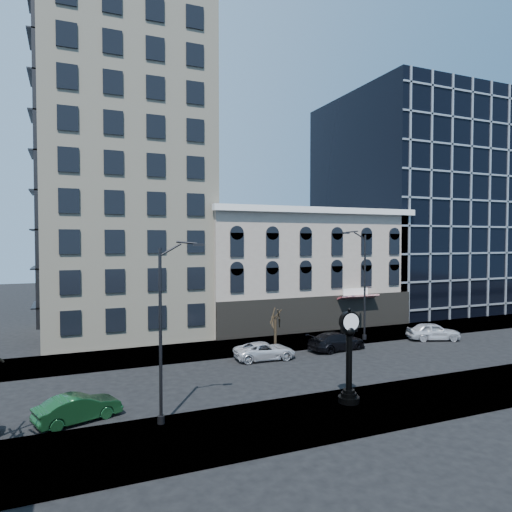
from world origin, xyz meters
name	(u,v)px	position (x,y,z in m)	size (l,w,h in m)	color
ground	(252,376)	(0.00, 0.00, 0.00)	(160.00, 160.00, 0.00)	black
sidewalk_far	(216,349)	(0.00, 8.00, 0.06)	(160.00, 6.00, 0.12)	#9B988D
sidewalk_near	(310,417)	(0.00, -8.00, 0.06)	(160.00, 6.00, 0.12)	#9B988D
cream_tower	(123,139)	(-6.11, 18.88, 19.32)	(15.90, 15.40, 42.50)	beige
victorian_row	(298,270)	(12.00, 15.89, 6.00)	(22.60, 11.19, 12.50)	#A69789
glass_office	(411,205)	(32.00, 20.91, 14.00)	(20.00, 20.15, 28.00)	black
street_clock	(349,360)	(3.01, -7.08, 2.53)	(1.21, 1.21, 5.33)	black
street_lamp_near	(174,283)	(-6.64, -6.14, 7.09)	(2.37, 0.74, 9.23)	black
street_lamp_far	(358,256)	(12.88, 6.12, 7.77)	(2.61, 0.70, 10.14)	black
bare_tree_far	(275,314)	(4.76, 6.35, 2.96)	(2.20, 2.20, 3.78)	#332819
car_near_b	(78,408)	(-11.08, -3.81, 0.69)	(1.47, 4.21, 1.39)	#143F1E
car_far_a	(265,351)	(2.56, 3.57, 0.67)	(2.21, 4.80, 1.33)	silver
car_far_b	(337,341)	(9.34, 3.96, 0.75)	(2.11, 5.20, 1.51)	black
car_far_c	(433,331)	(19.66, 3.79, 0.80)	(1.89, 4.71, 1.60)	silver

